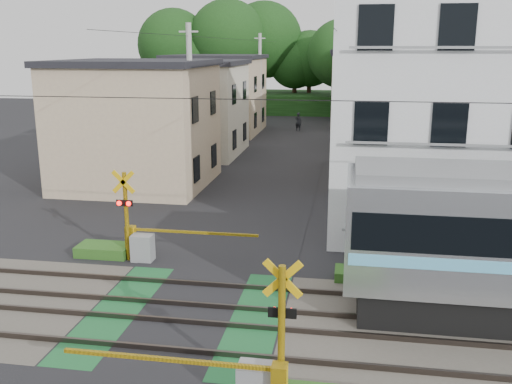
% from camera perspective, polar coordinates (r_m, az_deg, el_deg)
% --- Properties ---
extents(ground, '(120.00, 120.00, 0.00)m').
position_cam_1_polar(ground, '(15.62, -7.09, -12.08)').
color(ground, black).
extents(track_bed, '(120.00, 120.00, 0.14)m').
position_cam_1_polar(track_bed, '(15.61, -7.10, -11.96)').
color(track_bed, '#47423A').
rests_on(track_bed, ground).
extents(crossing_signal_near, '(4.74, 0.65, 3.09)m').
position_cam_1_polar(crossing_signal_near, '(11.64, 0.35, -17.88)').
color(crossing_signal_near, '#E6B00C').
rests_on(crossing_signal_near, ground).
extents(crossing_signal_far, '(4.74, 0.65, 3.09)m').
position_cam_1_polar(crossing_signal_far, '(19.34, -11.49, -4.70)').
color(crossing_signal_far, '#E6B00C').
rests_on(crossing_signal_far, ground).
extents(apartment_block, '(10.20, 8.36, 9.30)m').
position_cam_1_polar(apartment_block, '(23.40, 20.32, 7.89)').
color(apartment_block, silver).
rests_on(apartment_block, ground).
extents(houses_row, '(22.07, 31.35, 6.80)m').
position_cam_1_polar(houses_row, '(39.67, 3.80, 8.97)').
color(houses_row, tan).
rests_on(houses_row, ground).
extents(tree_hill, '(40.00, 13.37, 11.81)m').
position_cam_1_polar(tree_hill, '(61.66, 5.03, 13.15)').
color(tree_hill, '#183D14').
rests_on(tree_hill, ground).
extents(catenary, '(60.00, 5.04, 7.00)m').
position_cam_1_polar(catenary, '(13.93, 16.86, 0.32)').
color(catenary, '#2D2D33').
rests_on(catenary, ground).
extents(utility_poles, '(7.90, 42.00, 8.00)m').
position_cam_1_polar(utility_poles, '(36.87, 1.32, 9.90)').
color(utility_poles, '#A5A5A0').
rests_on(utility_poles, ground).
extents(pedestrian, '(0.66, 0.54, 1.57)m').
position_cam_1_polar(pedestrian, '(48.52, 4.26, 7.02)').
color(pedestrian, black).
rests_on(pedestrian, ground).
extents(weed_patches, '(10.25, 8.80, 0.40)m').
position_cam_1_polar(weed_patches, '(15.09, -0.65, -12.18)').
color(weed_patches, '#2D5E1E').
rests_on(weed_patches, ground).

